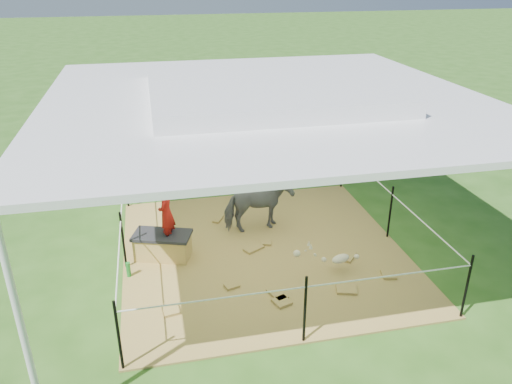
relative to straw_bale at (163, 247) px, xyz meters
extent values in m
plane|color=#2D5919|center=(1.65, -0.16, -0.22)|extent=(90.00, 90.00, 0.00)
cube|color=brown|center=(1.65, -0.16, -0.21)|extent=(4.60, 4.60, 0.03)
cylinder|color=silver|center=(-1.35, 2.84, 1.08)|extent=(0.07, 0.07, 2.60)
cylinder|color=silver|center=(4.65, 2.84, 1.08)|extent=(0.07, 0.07, 2.60)
cylinder|color=silver|center=(-1.35, -3.16, 1.08)|extent=(0.07, 0.07, 2.60)
cube|color=white|center=(1.65, -0.16, 2.42)|extent=(6.30, 6.30, 0.08)
cube|color=white|center=(1.65, -0.16, 2.57)|extent=(3.30, 3.30, 0.22)
cylinder|color=black|center=(-0.60, 2.09, 0.28)|extent=(0.04, 0.04, 1.00)
cylinder|color=black|center=(1.65, 2.09, 0.28)|extent=(0.04, 0.04, 1.00)
cylinder|color=black|center=(3.90, 2.09, 0.28)|extent=(0.04, 0.04, 1.00)
cylinder|color=black|center=(-0.60, -0.16, 0.28)|extent=(0.04, 0.04, 1.00)
cylinder|color=black|center=(3.90, -0.16, 0.28)|extent=(0.04, 0.04, 1.00)
cylinder|color=black|center=(-0.60, -2.41, 0.28)|extent=(0.04, 0.04, 1.00)
cylinder|color=black|center=(1.65, -2.41, 0.28)|extent=(0.04, 0.04, 1.00)
cylinder|color=black|center=(3.90, -2.41, 0.28)|extent=(0.04, 0.04, 1.00)
cylinder|color=white|center=(1.65, 2.09, 0.63)|extent=(4.50, 0.02, 0.02)
cylinder|color=white|center=(1.65, -2.41, 0.63)|extent=(4.50, 0.02, 0.02)
cylinder|color=white|center=(3.90, -0.16, 0.63)|extent=(0.02, 4.50, 0.02)
cylinder|color=white|center=(-0.60, -0.16, 0.63)|extent=(0.02, 4.50, 0.02)
cube|color=olive|center=(0.00, 0.00, 0.00)|extent=(0.96, 0.69, 0.38)
cube|color=black|center=(0.00, 0.00, 0.22)|extent=(1.03, 0.75, 0.05)
imported|color=#A61510|center=(0.10, 0.00, 0.71)|extent=(0.36, 0.44, 1.04)
cylinder|color=#1B7D27|center=(-0.55, -0.45, -0.07)|extent=(0.09, 0.09, 0.24)
imported|color=#4A4A4F|center=(1.72, 0.56, 0.31)|extent=(1.25, 0.68, 1.00)
cylinder|color=pink|center=(1.72, 0.56, 0.89)|extent=(0.31, 0.31, 0.15)
cylinder|color=blue|center=(5.64, 6.52, 0.21)|extent=(0.67, 0.67, 0.87)
cube|color=brown|center=(3.22, 7.56, 0.19)|extent=(2.45, 2.28, 0.83)
cube|color=brown|center=(6.32, 9.53, 0.19)|extent=(2.46, 2.33, 0.83)
imported|color=#336FC1|center=(3.48, 7.42, 0.36)|extent=(0.61, 0.49, 1.16)
camera|label=1|loc=(-0.02, -7.20, 4.19)|focal=35.00mm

